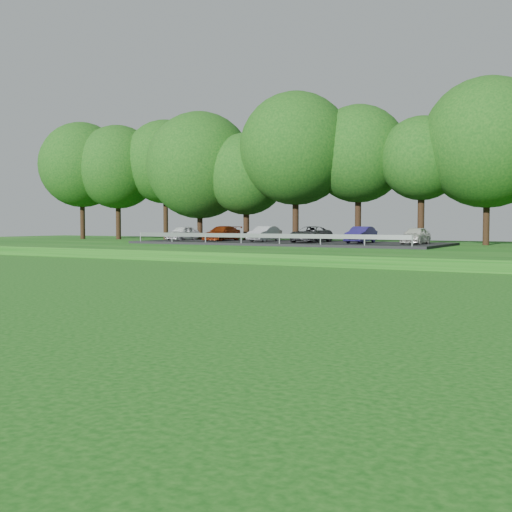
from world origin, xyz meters
The scene contains 1 object.
parking_lot centered at (-24.09, 32.82, 1.06)m, with size 24.00×9.00×1.38m.
Camera 1 is at (-1.34, -10.89, 2.27)m, focal length 45.00 mm.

